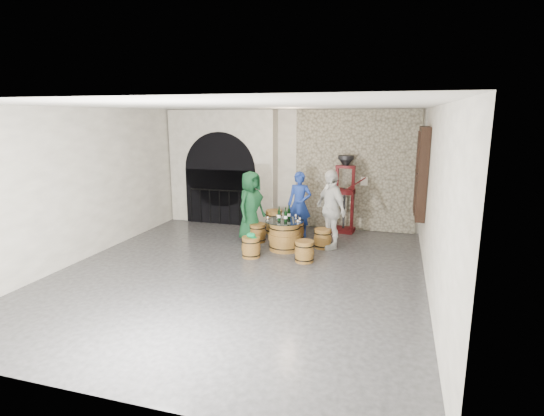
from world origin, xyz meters
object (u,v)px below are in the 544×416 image
(barrel_stool_near_right, at_px, (304,251))
(person_blue, at_px, (299,204))
(wine_bottle_left, at_px, (279,215))
(corking_press, at_px, (345,188))
(person_green, at_px, (251,206))
(wine_bottle_right, at_px, (289,213))
(wine_bottle_center, at_px, (286,216))
(barrel_stool_left, at_px, (257,233))
(barrel_stool_near_left, at_px, (251,247))
(barrel_stool_right, at_px, (323,239))
(barrel_stool_far, at_px, (296,230))
(barrel_table, at_px, (284,235))
(person_white, at_px, (330,209))
(side_barrel, at_px, (274,222))

(barrel_stool_near_right, bearing_deg, person_blue, 106.25)
(wine_bottle_left, xyz_separation_m, corking_press, (1.23, 1.97, 0.36))
(person_blue, bearing_deg, barrel_stool_near_right, -73.50)
(person_green, distance_m, wine_bottle_right, 1.12)
(wine_bottle_center, bearing_deg, wine_bottle_left, 165.03)
(barrel_stool_left, xyz_separation_m, barrel_stool_near_left, (0.24, -1.15, 0.00))
(barrel_stool_right, xyz_separation_m, person_blue, (-0.75, 0.80, 0.61))
(barrel_stool_right, height_order, wine_bottle_center, wine_bottle_center)
(barrel_stool_near_right, distance_m, wine_bottle_right, 1.18)
(barrel_stool_far, xyz_separation_m, barrel_stool_near_right, (0.56, -1.58, 0.00))
(barrel_table, bearing_deg, barrel_stool_left, 151.39)
(person_blue, bearing_deg, person_green, -148.45)
(person_green, distance_m, person_white, 1.97)
(person_green, bearing_deg, barrel_stool_near_left, -141.93)
(barrel_stool_left, distance_m, person_green, 0.67)
(barrel_stool_left, xyz_separation_m, barrel_stool_right, (1.62, -0.04, 0.00))
(wine_bottle_right, bearing_deg, person_white, 17.50)
(barrel_table, distance_m, side_barrel, 1.44)
(wine_bottle_center, distance_m, side_barrel, 1.61)
(barrel_table, bearing_deg, barrel_stool_near_right, -47.42)
(barrel_stool_near_left, distance_m, wine_bottle_left, 1.01)
(wine_bottle_center, bearing_deg, wine_bottle_right, 87.34)
(barrel_table, xyz_separation_m, wine_bottle_center, (0.04, -0.07, 0.48))
(wine_bottle_left, xyz_separation_m, wine_bottle_center, (0.16, -0.04, 0.00))
(side_barrel, height_order, corking_press, corking_press)
(wine_bottle_center, bearing_deg, corking_press, 62.25)
(barrel_stool_right, bearing_deg, person_white, 25.71)
(barrel_table, xyz_separation_m, barrel_stool_near_left, (-0.56, -0.71, -0.12))
(barrel_stool_right, relative_size, wine_bottle_left, 1.40)
(barrel_stool_left, distance_m, wine_bottle_center, 1.15)
(barrel_stool_left, xyz_separation_m, corking_press, (1.90, 1.51, 0.96))
(corking_press, bearing_deg, person_green, -140.57)
(barrel_stool_far, relative_size, wine_bottle_left, 1.40)
(wine_bottle_right, relative_size, side_barrel, 0.53)
(corking_press, bearing_deg, wine_bottle_right, -114.93)
(wine_bottle_center, bearing_deg, barrel_stool_left, 148.89)
(barrel_table, xyz_separation_m, person_blue, (0.07, 1.20, 0.49))
(barrel_stool_near_left, xyz_separation_m, person_white, (1.53, 1.18, 0.69))
(barrel_stool_right, relative_size, wine_bottle_right, 1.40)
(barrel_stool_far, xyz_separation_m, wine_bottle_right, (0.00, -0.73, 0.60))
(barrel_table, height_order, barrel_stool_near_left, barrel_table)
(person_white, bearing_deg, person_blue, -170.62)
(barrel_stool_far, distance_m, corking_press, 1.76)
(person_green, distance_m, side_barrel, 1.00)
(wine_bottle_left, height_order, wine_bottle_right, same)
(barrel_table, height_order, wine_bottle_center, wine_bottle_center)
(wine_bottle_left, xyz_separation_m, side_barrel, (-0.51, 1.33, -0.52))
(barrel_stool_right, xyz_separation_m, corking_press, (0.29, 1.55, 0.96))
(wine_bottle_left, distance_m, corking_press, 2.35)
(person_green, xyz_separation_m, corking_press, (2.11, 1.40, 0.32))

